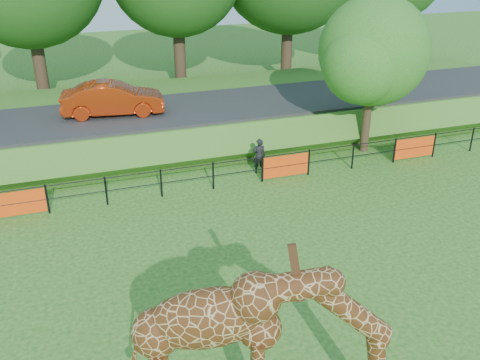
{
  "coord_description": "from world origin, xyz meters",
  "views": [
    {
      "loc": [
        -4.97,
        -9.78,
        9.05
      ],
      "look_at": [
        -0.15,
        4.41,
        2.0
      ],
      "focal_mm": 40.0,
      "sensor_mm": 36.0,
      "label": 1
    }
  ],
  "objects_px": {
    "giraffe": "(266,352)",
    "visitor": "(259,156)",
    "car_red": "(113,99)",
    "tree_east": "(375,55)"
  },
  "relations": [
    {
      "from": "giraffe",
      "to": "visitor",
      "type": "xyz_separation_m",
      "value": [
        4.24,
        11.56,
        -1.15
      ]
    },
    {
      "from": "giraffe",
      "to": "car_red",
      "type": "bearing_deg",
      "value": 111.26
    },
    {
      "from": "car_red",
      "to": "giraffe",
      "type": "bearing_deg",
      "value": -169.32
    },
    {
      "from": "visitor",
      "to": "tree_east",
      "type": "height_order",
      "value": "tree_east"
    },
    {
      "from": "visitor",
      "to": "tree_east",
      "type": "xyz_separation_m",
      "value": [
        5.4,
        0.75,
        3.55
      ]
    },
    {
      "from": "car_red",
      "to": "visitor",
      "type": "distance_m",
      "value": 7.38
    },
    {
      "from": "giraffe",
      "to": "car_red",
      "type": "relative_size",
      "value": 1.17
    },
    {
      "from": "giraffe",
      "to": "visitor",
      "type": "distance_m",
      "value": 12.37
    },
    {
      "from": "visitor",
      "to": "tree_east",
      "type": "distance_m",
      "value": 6.51
    },
    {
      "from": "car_red",
      "to": "tree_east",
      "type": "relative_size",
      "value": 0.67
    }
  ]
}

